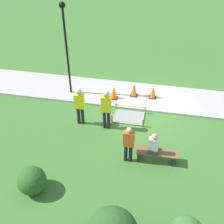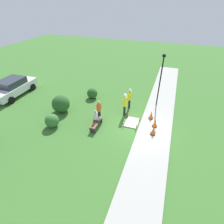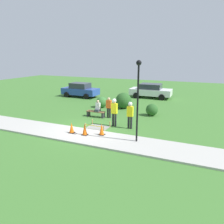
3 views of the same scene
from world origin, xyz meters
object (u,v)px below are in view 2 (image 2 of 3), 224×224
person_seated_on_bench (96,117)px  bystander_in_orange_shirt (99,109)px  traffic_cone_far_patch (155,123)px  traffic_cone_near_patch (153,131)px  lamppost_near (161,74)px  worker_assistant (130,97)px  traffic_cone_sidewalk_edge (151,115)px  park_bench (96,124)px  parked_car_white (13,87)px  worker_supervisor (125,102)px

person_seated_on_bench → bystander_in_orange_shirt: 0.90m
traffic_cone_far_patch → bystander_in_orange_shirt: bystander_in_orange_shirt is taller
traffic_cone_near_patch → bystander_in_orange_shirt: (0.59, 4.25, 0.49)m
bystander_in_orange_shirt → lamppost_near: lamppost_near is taller
lamppost_near → worker_assistant: bearing=117.8°
traffic_cone_sidewalk_edge → park_bench: (-2.31, 3.63, -0.11)m
traffic_cone_sidewalk_edge → park_bench: bearing=122.5°
parked_car_white → park_bench: bearing=-103.1°
traffic_cone_far_patch → worker_supervisor: 2.78m
traffic_cone_near_patch → bystander_in_orange_shirt: bearing=82.1°
lamppost_near → worker_supervisor: bearing=135.6°
worker_supervisor → lamppost_near: size_ratio=0.44×
traffic_cone_far_patch → parked_car_white: (0.64, 13.63, 0.38)m
traffic_cone_near_patch → worker_assistant: bearing=40.0°
bystander_in_orange_shirt → traffic_cone_far_patch: bearing=-85.5°
traffic_cone_far_patch → worker_assistant: (2.00, 2.45, 0.65)m
parked_car_white → traffic_cone_sidewalk_edge: bearing=-90.0°
lamppost_near → park_bench: bearing=140.3°
person_seated_on_bench → lamppost_near: 6.16m
park_bench → worker_supervisor: bearing=-34.0°
traffic_cone_sidewalk_edge → park_bench: size_ratio=0.45×
worker_supervisor → bystander_in_orange_shirt: (-1.18, 1.70, -0.27)m
traffic_cone_far_patch → person_seated_on_bench: person_seated_on_bench is taller
worker_assistant → parked_car_white: 11.26m
traffic_cone_near_patch → lamppost_near: 4.79m
traffic_cone_near_patch → lamppost_near: size_ratio=0.15×
person_seated_on_bench → park_bench: bearing=-163.2°
worker_supervisor → worker_assistant: size_ratio=1.06×
traffic_cone_near_patch → lamppost_near: (4.06, 0.30, 2.52)m
worker_assistant → lamppost_near: 3.06m
person_seated_on_bench → worker_assistant: (3.22, -1.64, 0.28)m
traffic_cone_far_patch → worker_supervisor: worker_supervisor is taller
bystander_in_orange_shirt → lamppost_near: bearing=-48.6°
traffic_cone_sidewalk_edge → person_seated_on_bench: person_seated_on_bench is taller
traffic_cone_near_patch → traffic_cone_sidewalk_edge: 1.90m
traffic_cone_near_patch → traffic_cone_sidewalk_edge: size_ratio=0.94×
traffic_cone_sidewalk_edge → worker_supervisor: (-0.08, 2.13, 0.73)m
worker_assistant → lamppost_near: lamppost_near is taller
park_bench → bystander_in_orange_shirt: 1.21m
traffic_cone_sidewalk_edge → worker_assistant: 2.39m
person_seated_on_bench → lamppost_near: lamppost_near is taller
park_bench → person_seated_on_bench: person_seated_on_bench is taller
park_bench → parked_car_white: 9.81m
person_seated_on_bench → worker_assistant: bearing=-27.0°
person_seated_on_bench → traffic_cone_near_patch: bearing=-85.9°
traffic_cone_sidewalk_edge → traffic_cone_near_patch: bearing=-167.0°
traffic_cone_sidewalk_edge → bystander_in_orange_shirt: bearing=108.2°
person_seated_on_bench → worker_assistant: 3.63m
traffic_cone_far_patch → park_bench: bearing=108.9°
park_bench → parked_car_white: bearing=78.1°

